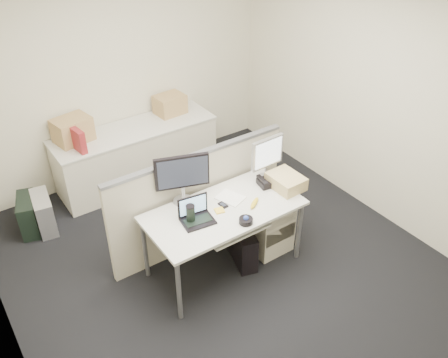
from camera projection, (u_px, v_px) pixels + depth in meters
floor at (224, 266)px, 4.87m from camera, size 4.00×4.50×0.01m
wall_back at (117, 73)px, 5.64m from camera, size 4.00×0.02×2.70m
wall_right at (378, 98)px, 5.05m from camera, size 0.02×4.50×2.70m
desk at (224, 215)px, 4.50m from camera, size 1.50×0.75×0.73m
keyboard_tray at (235, 228)px, 4.40m from camera, size 0.62×0.32×0.02m
drawer_pedestal at (264, 219)px, 4.98m from camera, size 0.40×0.55×0.65m
cubicle_partition at (199, 201)px, 4.87m from camera, size 2.00×0.06×1.10m
back_counter at (137, 155)px, 5.98m from camera, size 2.00×0.60×0.72m
monitor_main at (182, 180)px, 4.42m from camera, size 0.55×0.35×0.51m
monitor_small at (267, 159)px, 4.76m from camera, size 0.39×0.20×0.46m
laptop at (198, 212)px, 4.25m from camera, size 0.32×0.25×0.22m
trackball at (246, 221)px, 4.28m from camera, size 0.14×0.14×0.05m
desk_phone at (268, 182)px, 4.78m from camera, size 0.22×0.19×0.06m
paper_stack at (230, 198)px, 4.60m from camera, size 0.27×0.31×0.01m
sticky_pad at (219, 210)px, 4.43m from camera, size 0.10×0.10×0.01m
travel_mug at (191, 214)px, 4.26m from camera, size 0.08×0.08×0.17m
banana at (254, 203)px, 4.51m from camera, size 0.18×0.14×0.04m
cellphone at (223, 205)px, 4.50m from camera, size 0.06×0.11×0.01m
manila_folders at (286, 181)px, 4.73m from camera, size 0.28×0.36×0.13m
keyboard at (237, 222)px, 4.44m from camera, size 0.43×0.17×0.02m
pc_tower_desk at (243, 246)px, 4.82m from camera, size 0.29×0.47×0.41m
pc_tower_spare_dark at (29, 215)px, 5.23m from camera, size 0.29×0.48×0.41m
pc_tower_spare_silver at (44, 213)px, 5.25m from camera, size 0.24×0.47×0.42m
cardboard_box_left at (73, 131)px, 5.45m from camera, size 0.46×0.38×0.31m
cardboard_box_right at (170, 105)px, 6.06m from camera, size 0.39×0.31×0.26m
red_binder at (77, 140)px, 5.29m from camera, size 0.11×0.31×0.29m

